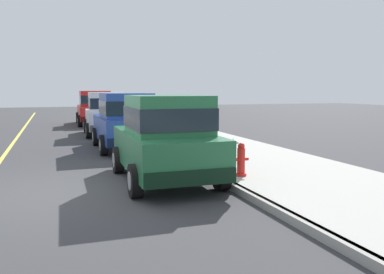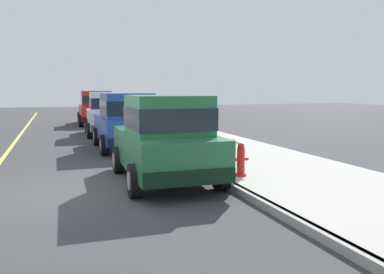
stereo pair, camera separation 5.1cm
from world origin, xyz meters
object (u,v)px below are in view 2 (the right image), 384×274
at_px(fire_hydrant, 241,161).
at_px(car_green_hatchback, 165,137).
at_px(dog_white, 226,145).
at_px(car_blue_hatchback, 126,120).
at_px(car_white_hatchback, 108,113).
at_px(car_red_sedan, 96,107).

bearing_deg(fire_hydrant, car_green_hatchback, 159.13).
xyz_separation_m(dog_white, fire_hydrant, (-0.80, -2.55, 0.05)).
bearing_deg(dog_white, car_blue_hatchback, 127.32).
height_order(car_green_hatchback, car_blue_hatchback, same).
relative_size(car_white_hatchback, fire_hydrant, 5.33).
distance_m(car_blue_hatchback, car_red_sedan, 10.01).
distance_m(car_red_sedan, fire_hydrant, 15.67).
distance_m(car_white_hatchback, car_red_sedan, 5.58).
relative_size(car_blue_hatchback, car_white_hatchback, 0.99).
bearing_deg(dog_white, car_red_sedan, 100.05).
relative_size(car_white_hatchback, car_red_sedan, 0.83).
xyz_separation_m(car_white_hatchback, dog_white, (2.33, -7.46, -0.55)).
bearing_deg(car_red_sedan, car_white_hatchback, -90.24).
bearing_deg(car_green_hatchback, dog_white, 40.29).
relative_size(car_blue_hatchback, car_red_sedan, 0.82).
height_order(car_blue_hatchback, car_white_hatchback, same).
relative_size(car_blue_hatchback, dog_white, 5.09).
bearing_deg(car_red_sedan, fire_hydrant, -84.45).
distance_m(car_blue_hatchback, fire_hydrant, 5.80).
xyz_separation_m(car_white_hatchback, car_red_sedan, (0.02, 5.58, 0.01)).
bearing_deg(car_blue_hatchback, car_white_hatchback, 90.31).
distance_m(car_white_hatchback, fire_hydrant, 10.13).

